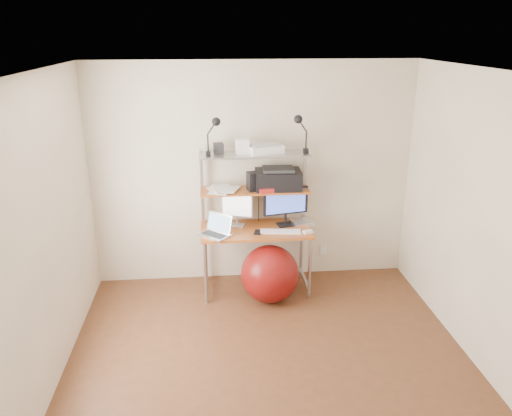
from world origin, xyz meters
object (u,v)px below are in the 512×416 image
Objects in this scene: laptop at (217,230)px; printer at (278,179)px; monitor_silver at (237,208)px; exercise_ball at (270,274)px; monitor_black at (286,203)px.

laptop is 0.80× the size of printer.
monitor_silver is 0.37m from laptop.
laptop is at bearing 166.86° from exercise_ball.
monitor_silver reaches higher than laptop.
printer reaches higher than laptop.
monitor_black reaches higher than laptop.
monitor_black is at bearing 13.60° from monitor_silver.
laptop is at bearing -176.07° from monitor_black.
monitor_silver is 0.54m from monitor_black.
printer is (0.46, 0.02, 0.31)m from monitor_silver.
monitor_black reaches higher than monitor_silver.
printer is (-0.08, 0.05, 0.27)m from monitor_black.
laptop is (-0.77, -0.21, -0.21)m from monitor_black.
exercise_ball is at bearing -133.48° from monitor_black.
monitor_silver is 0.55m from printer.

